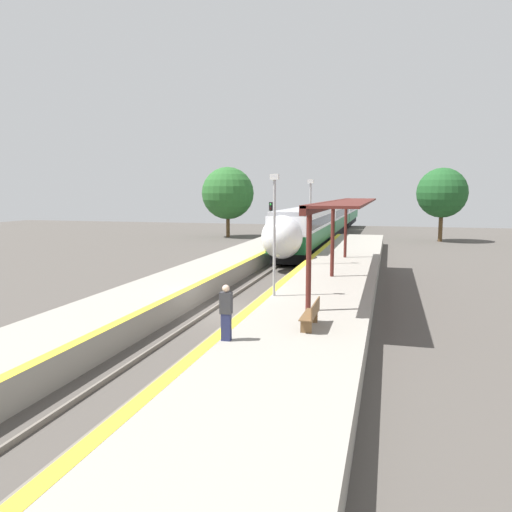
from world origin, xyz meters
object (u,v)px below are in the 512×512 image
lamppost_near (274,227)px  lamppost_mid (310,216)px  railway_signal (271,224)px  train (330,217)px  platform_bench (312,313)px  person_waiting (226,312)px

lamppost_near → lamppost_mid: same height
lamppost_mid → railway_signal: bearing=116.4°
lamppost_mid → lamppost_near: bearing=-90.0°
train → platform_bench: 45.27m
lamppost_near → train: bearing=93.2°
railway_signal → train: bearing=83.4°
train → person_waiting: 47.17m
railway_signal → lamppost_near: (4.73, -19.36, 1.17)m
railway_signal → lamppost_near: 19.96m
platform_bench → person_waiting: 3.11m
train → railway_signal: railway_signal is taller
platform_bench → railway_signal: railway_signal is taller
person_waiting → railway_signal: size_ratio=0.37×
train → lamppost_mid: lamppost_mid is taller
platform_bench → person_waiting: person_waiting is taller
train → platform_bench: size_ratio=34.17×
train → railway_signal: size_ratio=13.04×
person_waiting → railway_signal: 26.50m
platform_bench → person_waiting: size_ratio=1.02×
person_waiting → lamppost_near: bearing=90.5°
lamppost_near → lamppost_mid: 9.83m
train → person_waiting: (2.34, -47.11, -0.44)m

